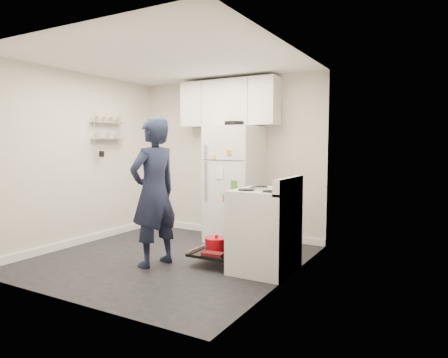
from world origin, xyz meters
The scene contains 7 objects.
room centered at (-0.03, 0.03, 1.21)m, with size 3.21×3.21×2.51m.
electric_range centered at (1.26, 0.15, 0.47)m, with size 0.66×0.76×1.10m.
open_oven_door centered at (0.65, 0.15, 0.19)m, with size 0.55×0.71×0.22m.
refrigerator centered at (0.29, 1.25, 0.87)m, with size 0.72×0.74×1.81m.
upper_cabinets centered at (0.10, 1.43, 2.10)m, with size 1.60×0.33×0.70m, color silver.
wall_shelf_rack centered at (-1.52, 0.49, 1.68)m, with size 0.14×0.60×0.61m.
person centered at (0.03, -0.31, 0.89)m, with size 0.65×0.43×1.79m, color #161C31.
Camera 1 is at (3.10, -4.03, 1.47)m, focal length 32.00 mm.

